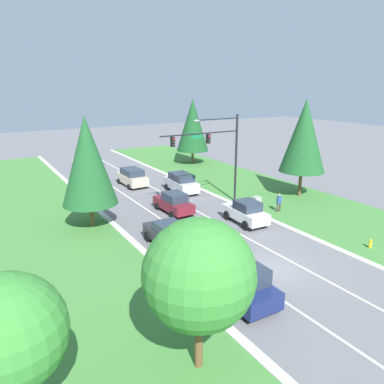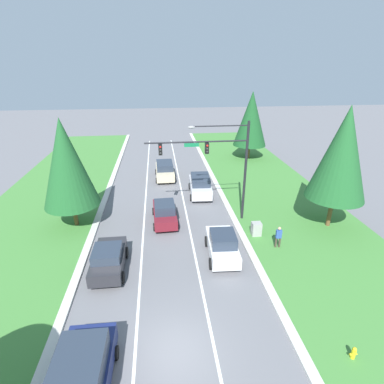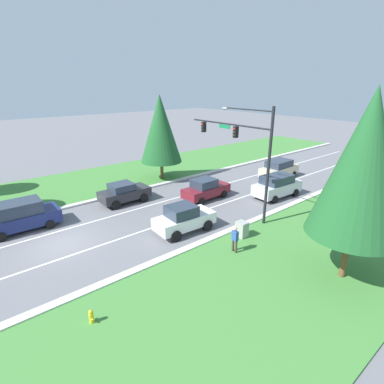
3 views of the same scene
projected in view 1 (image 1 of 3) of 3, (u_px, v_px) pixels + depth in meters
name	position (u px, v px, depth m)	size (l,w,h in m)	color
ground_plane	(272.00, 270.00, 22.45)	(160.00, 160.00, 0.00)	slate
curb_strip_right	(335.00, 248.00, 25.22)	(0.50, 90.00, 0.15)	beige
curb_strip_left	(191.00, 295.00, 19.64)	(0.50, 90.00, 0.15)	beige
grass_verge_right	(382.00, 233.00, 27.83)	(10.00, 90.00, 0.08)	#427F38
grass_verge_left	(92.00, 328.00, 17.05)	(10.00, 90.00, 0.08)	#427F38
lane_stripe_inner_left	(248.00, 277.00, 21.56)	(0.14, 81.00, 0.01)	white
lane_stripe_inner_right	(293.00, 263.00, 23.34)	(0.14, 81.00, 0.01)	white
traffic_signal_mast	(217.00, 147.00, 32.90)	(7.81, 0.41, 8.14)	black
charcoal_sedan	(168.00, 234.00, 25.58)	(2.07, 4.16, 1.71)	#28282D
burgundy_sedan	(174.00, 203.00, 32.24)	(2.07, 4.41, 1.80)	maroon
white_sedan	(246.00, 212.00, 29.69)	(2.16, 4.25, 1.89)	white
navy_suv	(238.00, 281.00, 19.19)	(2.31, 4.73, 2.03)	navy
champagne_suv	(132.00, 177.00, 40.76)	(2.20, 4.64, 1.89)	beige
silver_suv	(181.00, 183.00, 38.26)	(2.31, 4.73, 1.98)	silver
utility_cabinet	(256.00, 203.00, 33.25)	(0.70, 0.60, 1.11)	#9E9E99
pedestrian	(279.00, 202.00, 32.20)	(0.40, 0.25, 1.69)	#42382D
fire_hydrant	(370.00, 244.00, 25.22)	(0.34, 0.20, 0.70)	gold
conifer_near_right_tree	(193.00, 125.00, 50.48)	(4.34, 4.34, 8.83)	brown
oak_near_left_tree	(199.00, 275.00, 13.63)	(4.23, 4.23, 6.18)	brown
conifer_far_right_tree	(304.00, 136.00, 35.43)	(4.32, 4.32, 9.46)	brown
oak_far_left_tree	(6.00, 334.00, 10.70)	(3.55, 3.55, 5.66)	brown
conifer_mid_left_tree	(88.00, 161.00, 27.72)	(4.17, 4.17, 8.58)	brown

